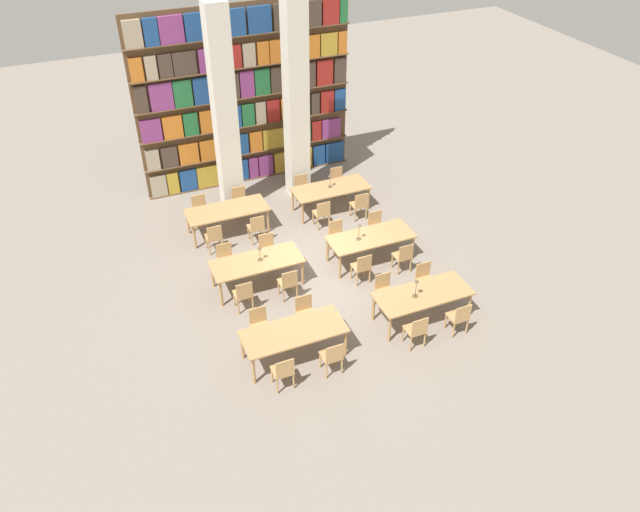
{
  "coord_description": "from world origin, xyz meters",
  "views": [
    {
      "loc": [
        -4.93,
        -11.97,
        9.99
      ],
      "look_at": [
        0.0,
        -0.27,
        0.7
      ],
      "focal_mm": 35.0,
      "sensor_mm": 36.0,
      "label": 1
    }
  ],
  "objects": [
    {
      "name": "reading_table_0",
      "position": [
        -1.62,
        -2.66,
        0.7
      ],
      "size": [
        2.28,
        0.96,
        0.78
      ],
      "color": "tan",
      "rests_on": "ground_plane"
    },
    {
      "name": "reading_table_2",
      "position": [
        -1.57,
        0.05,
        0.7
      ],
      "size": [
        2.28,
        0.96,
        0.78
      ],
      "color": "tan",
      "rests_on": "ground_plane"
    },
    {
      "name": "chair_16",
      "position": [
        -2.18,
        1.91,
        0.49
      ],
      "size": [
        0.42,
        0.4,
        0.89
      ],
      "color": "tan",
      "rests_on": "ground_plane"
    },
    {
      "name": "chair_15",
      "position": [
        2.09,
        0.69,
        0.49
      ],
      "size": [
        0.42,
        0.4,
        0.89
      ],
      "rotation": [
        0.0,
        0.0,
        3.14
      ],
      "color": "tan",
      "rests_on": "ground_plane"
    },
    {
      "name": "chair_8",
      "position": [
        -2.17,
        -0.71,
        0.49
      ],
      "size": [
        0.42,
        0.4,
        0.89
      ],
      "color": "tan",
      "rests_on": "ground_plane"
    },
    {
      "name": "chair_11",
      "position": [
        -1.03,
        0.81,
        0.49
      ],
      "size": [
        0.42,
        0.4,
        0.89
      ],
      "rotation": [
        0.0,
        0.0,
        3.14
      ],
      "color": "tan",
      "rests_on": "ground_plane"
    },
    {
      "name": "chair_22",
      "position": [
        2.15,
        1.9,
        0.49
      ],
      "size": [
        0.42,
        0.4,
        0.89
      ],
      "color": "tan",
      "rests_on": "ground_plane"
    },
    {
      "name": "chair_5",
      "position": [
        1.0,
        -1.88,
        0.49
      ],
      "size": [
        0.42,
        0.4,
        0.89
      ],
      "rotation": [
        0.0,
        0.0,
        3.14
      ],
      "color": "tan",
      "rests_on": "ground_plane"
    },
    {
      "name": "chair_13",
      "position": [
        0.91,
        0.69,
        0.49
      ],
      "size": [
        0.42,
        0.4,
        0.89
      ],
      "rotation": [
        0.0,
        0.0,
        3.14
      ],
      "color": "tan",
      "rests_on": "ground_plane"
    },
    {
      "name": "desk_lamp_3",
      "position": [
        1.57,
        2.71,
        1.06
      ],
      "size": [
        0.14,
        0.14,
        0.42
      ],
      "color": "brown",
      "rests_on": "reading_table_5"
    },
    {
      "name": "desk_lamp_1",
      "position": [
        -1.47,
        0.06,
        1.05
      ],
      "size": [
        0.14,
        0.14,
        0.4
      ],
      "color": "brown",
      "rests_on": "reading_table_2"
    },
    {
      "name": "pillar_left",
      "position": [
        -1.06,
        4.04,
        3.0
      ],
      "size": [
        0.61,
        0.61,
        6.0
      ],
      "color": "silver",
      "rests_on": "ground_plane"
    },
    {
      "name": "chair_2",
      "position": [
        -1.04,
        -3.42,
        0.49
      ],
      "size": [
        0.42,
        0.4,
        0.89
      ],
      "color": "tan",
      "rests_on": "ground_plane"
    },
    {
      "name": "chair_0",
      "position": [
        -2.15,
        -3.42,
        0.49
      ],
      "size": [
        0.42,
        0.4,
        0.89
      ],
      "color": "tan",
      "rests_on": "ground_plane"
    },
    {
      "name": "chair_1",
      "position": [
        -2.15,
        -1.89,
        0.49
      ],
      "size": [
        0.42,
        0.4,
        0.89
      ],
      "rotation": [
        0.0,
        0.0,
        3.14
      ],
      "color": "tan",
      "rests_on": "ground_plane"
    },
    {
      "name": "chair_20",
      "position": [
        0.97,
        1.9,
        0.49
      ],
      "size": [
        0.42,
        0.4,
        0.89
      ],
      "color": "tan",
      "rests_on": "ground_plane"
    },
    {
      "name": "chair_17",
      "position": [
        -2.18,
        3.44,
        0.49
      ],
      "size": [
        0.42,
        0.4,
        0.89
      ],
      "rotation": [
        0.0,
        0.0,
        3.14
      ],
      "color": "tan",
      "rests_on": "ground_plane"
    },
    {
      "name": "chair_3",
      "position": [
        -1.04,
        -1.89,
        0.49
      ],
      "size": [
        0.42,
        0.4,
        0.89
      ],
      "rotation": [
        0.0,
        0.0,
        3.14
      ],
      "color": "tan",
      "rests_on": "ground_plane"
    },
    {
      "name": "ground_plane",
      "position": [
        0.0,
        0.0,
        0.0
      ],
      "size": [
        40.0,
        40.0,
        0.0
      ],
      "primitive_type": "plane",
      "color": "gray"
    },
    {
      "name": "reading_table_4",
      "position": [
        -1.59,
        2.68,
        0.7
      ],
      "size": [
        2.28,
        0.96,
        0.78
      ],
      "color": "tan",
      "rests_on": "ground_plane"
    },
    {
      "name": "desk_lamp_0",
      "position": [
        1.37,
        -2.66,
        1.11
      ],
      "size": [
        0.14,
        0.14,
        0.49
      ],
      "color": "brown",
      "rests_on": "reading_table_1"
    },
    {
      "name": "pillar_center",
      "position": [
        1.06,
        4.04,
        3.0
      ],
      "size": [
        0.61,
        0.61,
        6.0
      ],
      "color": "silver",
      "rests_on": "ground_plane"
    },
    {
      "name": "desk_lamp_2",
      "position": [
        1.17,
        -0.08,
        1.1
      ],
      "size": [
        0.14,
        0.14,
        0.49
      ],
      "color": "brown",
      "rests_on": "reading_table_3"
    },
    {
      "name": "chair_7",
      "position": [
        2.12,
        -1.88,
        0.49
      ],
      "size": [
        0.42,
        0.4,
        0.89
      ],
      "rotation": [
        0.0,
        0.0,
        3.14
      ],
      "color": "tan",
      "rests_on": "ground_plane"
    },
    {
      "name": "chair_6",
      "position": [
        2.12,
        -3.4,
        0.49
      ],
      "size": [
        0.42,
        0.4,
        0.89
      ],
      "color": "tan",
      "rests_on": "ground_plane"
    },
    {
      "name": "reading_table_5",
      "position": [
        1.58,
        2.66,
        0.7
      ],
      "size": [
        2.28,
        0.96,
        0.78
      ],
      "color": "tan",
      "rests_on": "ground_plane"
    },
    {
      "name": "chair_9",
      "position": [
        -2.17,
        0.81,
        0.49
      ],
      "size": [
        0.42,
        0.4,
        0.89
      ],
      "rotation": [
        0.0,
        0.0,
        3.14
      ],
      "color": "tan",
      "rests_on": "ground_plane"
    },
    {
      "name": "chair_10",
      "position": [
        -1.03,
        -0.71,
        0.49
      ],
      "size": [
        0.42,
        0.4,
        0.89
      ],
      "color": "tan",
      "rests_on": "ground_plane"
    },
    {
      "name": "bookshelf_bank",
      "position": [
        0.0,
        5.5,
        2.71
      ],
      "size": [
        6.67,
        0.35,
        5.5
      ],
      "color": "brown",
      "rests_on": "ground_plane"
    },
    {
      "name": "chair_18",
      "position": [
        -0.98,
        1.91,
        0.49
      ],
      "size": [
        0.42,
        0.4,
        0.89
      ],
      "color": "tan",
      "rests_on": "ground_plane"
    },
    {
      "name": "reading_table_1",
      "position": [
        1.59,
        -2.64,
        0.7
      ],
      "size": [
        2.28,
        0.96,
        0.78
      ],
      "color": "tan",
      "rests_on": "ground_plane"
    },
    {
      "name": "chair_19",
      "position": [
        -0.98,
        3.44,
        0.49
      ],
      "size": [
        0.42,
        0.4,
        0.89
      ],
      "rotation": [
        0.0,
        0.0,
        3.14
      ],
      "color": "tan",
      "rests_on": "ground_plane"
    },
    {
      "name": "chair_4",
      "position": [
        1.0,
        -3.4,
        0.49
      ],
      "size": [
        0.42,
        0.4,
        0.89
      ],
      "color": "tan",
      "rests_on": "ground_plane"
    },
    {
      "name": "reading_table_3",
      "position": [
        1.52,
        -0.08,
        0.7
      ],
      "size": [
        2.28,
        0.96,
        0.78
      ],
      "color": "tan",
      "rests_on": "ground_plane"
    },
    {
      "name": "chair_14",
      "position": [
        2.09,
        -0.84,
        0.49
      ],
      "size": [
        0.42,
        0.4,
        0.89
      ],
      "color": "tan",
      "rests_on": "ground_plane"
    },
    {
      "name": "chair_23",
      "position": [
        2.15,
        3.42,
        0.49
      ],
      "size": [
        0.42,
        0.4,
        0.89
      ],
      "rotation": [
        0.0,
        0.0,
        3.14
      ],
      "color": "tan",
      "rests_on": "ground_plane"
    },
    {
      "name": "chair_21",
      "position": [
        0.97,
        3.42,
        0.49
      ],
      "size": [
        0.42,
        0.4,
        0.89
      ],
      "rotation": [
        0.0,
        0.0,
        3.14
      ],
      "color": "tan",
      "rests_on": "ground_plane"
    },
    {
      "name": "chair_12",
      "position": [
        0.91,
        -0.84,
        0.49
      ],
      "size": [
        0.42,
        0.4,
        0.89
      ],
      "color": "tan",
      "rests_on": "ground_plane"
    }
  ]
}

